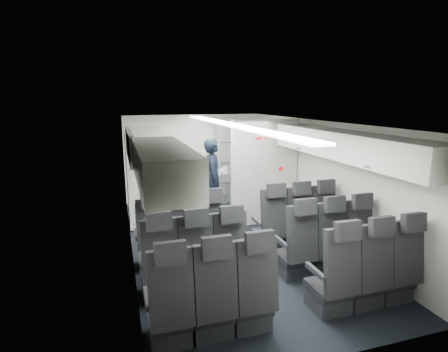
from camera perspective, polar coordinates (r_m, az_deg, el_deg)
cabin_shell at (r=6.01m, az=1.12°, el=-1.03°), size 3.41×6.01×2.16m
seat_row_front at (r=5.75m, az=2.77°, el=-9.22°), size 3.33×0.56×1.24m
seat_row_mid at (r=4.98m, az=6.36°, el=-12.84°), size 3.33×0.56×1.24m
seat_row_rear at (r=4.27m, az=11.37°, el=-17.63°), size 3.33×0.56×1.24m
overhead_bin_left_rear at (r=3.64m, az=-10.03°, el=1.72°), size 0.53×1.80×0.40m
overhead_bin_left_front_open at (r=5.38m, az=-12.79°, el=3.71°), size 0.64×1.70×0.72m
overhead_bin_right_rear at (r=4.85m, az=24.97°, el=3.39°), size 0.53×1.80×0.40m
overhead_bin_right_front at (r=6.24m, az=14.25°, el=5.95°), size 0.53×1.70×0.40m
bulkhead_partition at (r=7.10m, az=6.63°, el=0.58°), size 1.40×0.15×2.13m
galley_unit at (r=8.87m, az=1.47°, el=2.22°), size 0.85×0.52×1.90m
boarding_door at (r=7.28m, az=-15.17°, el=-0.45°), size 0.12×1.27×1.86m
flight_attendant at (r=7.56m, az=-1.76°, el=-0.33°), size 0.58×0.72×1.71m
carry_on_bag at (r=5.21m, az=-11.93°, el=4.30°), size 0.43×0.34×0.24m
papers at (r=7.53m, az=-0.27°, el=0.79°), size 0.22×0.05×0.15m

